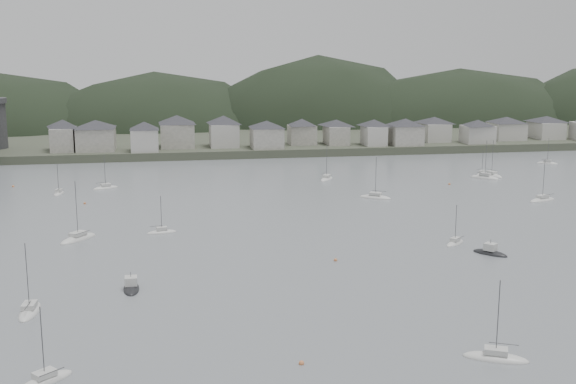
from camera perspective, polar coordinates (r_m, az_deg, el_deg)
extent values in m
plane|color=slate|center=(100.79, 7.60, -11.52)|extent=(900.00, 900.00, 0.00)
cube|color=#383D2D|center=(386.37, -5.72, 5.55)|extent=(900.00, 250.00, 3.00)
ellipsoid|color=black|center=(364.63, -10.49, 3.27)|extent=(132.08, 90.41, 79.74)
ellipsoid|color=black|center=(373.62, 2.37, 3.21)|extent=(133.88, 88.37, 101.41)
ellipsoid|color=black|center=(391.66, 13.38, 3.63)|extent=(165.81, 81.78, 82.55)
cube|color=gray|center=(274.64, -17.56, 4.05)|extent=(8.34, 12.91, 8.59)
pyramid|color=#2C2C32|center=(274.04, -17.63, 5.25)|extent=(15.78, 15.78, 3.01)
cube|color=gray|center=(272.74, -15.13, 4.11)|extent=(13.68, 13.35, 8.36)
pyramid|color=#2C2C32|center=(272.14, -15.19, 5.29)|extent=(20.07, 20.07, 2.93)
cube|color=#BCB8B0|center=(266.47, -11.42, 4.09)|extent=(9.78, 10.20, 8.08)
pyramid|color=#2C2C32|center=(265.88, -11.46, 5.25)|extent=(14.83, 14.83, 2.83)
cube|color=gray|center=(275.95, -8.87, 4.52)|extent=(12.59, 13.33, 9.09)
pyramid|color=#2C2C32|center=(275.32, -8.91, 5.78)|extent=(19.24, 19.24, 3.18)
cube|color=#BCB8B0|center=(275.35, -5.15, 4.57)|extent=(10.74, 12.17, 8.87)
pyramid|color=#2C2C32|center=(274.74, -5.18, 5.81)|extent=(17.01, 17.01, 3.10)
cube|color=gray|center=(270.71, -1.72, 4.37)|extent=(11.63, 12.09, 7.69)
pyramid|color=#2C2C32|center=(270.15, -1.72, 5.46)|extent=(17.61, 17.61, 2.69)
cube|color=gray|center=(281.79, 1.12, 4.61)|extent=(10.37, 9.35, 7.44)
pyramid|color=#2C2C32|center=(281.26, 1.13, 5.63)|extent=(14.65, 14.65, 2.60)
cube|color=gray|center=(282.36, 3.89, 4.58)|extent=(8.24, 12.20, 7.22)
pyramid|color=#2C2C32|center=(281.85, 3.90, 5.56)|extent=(15.17, 15.17, 2.53)
cube|color=#BCB8B0|center=(280.99, 6.90, 4.52)|extent=(8.06, 10.91, 7.46)
pyramid|color=#2C2C32|center=(280.46, 6.93, 5.54)|extent=(14.08, 14.08, 2.61)
cube|color=gray|center=(283.40, 9.38, 4.53)|extent=(11.73, 11.78, 7.66)
pyramid|color=#2C2C32|center=(282.86, 9.41, 5.57)|extent=(17.46, 17.46, 2.68)
cube|color=#BCB8B0|center=(298.11, 11.64, 4.73)|extent=(10.19, 13.02, 7.33)
pyramid|color=#2C2C32|center=(297.62, 11.67, 5.68)|extent=(17.23, 17.23, 2.57)
cube|color=#BCB8B0|center=(295.94, 14.96, 4.50)|extent=(11.70, 9.81, 6.88)
pyramid|color=#2C2C32|center=(295.47, 15.00, 5.39)|extent=(15.97, 15.97, 2.41)
cube|color=#BCB8B0|center=(311.20, 17.10, 4.70)|extent=(12.83, 12.48, 7.00)
pyramid|color=#2C2C32|center=(310.75, 17.15, 5.57)|extent=(18.79, 18.79, 2.45)
cube|color=#BCB8B0|center=(320.39, 19.99, 4.69)|extent=(11.07, 13.50, 6.97)
pyramid|color=#2C2C32|center=(319.95, 20.05, 5.53)|extent=(18.25, 18.25, 2.44)
ellipsoid|color=silver|center=(155.94, -16.47, -3.67)|extent=(8.51, 9.72, 1.97)
cube|color=beige|center=(155.63, -16.50, -3.21)|extent=(3.82, 4.05, 0.70)
cylinder|color=#3F3F42|center=(154.50, -16.60, -1.41)|extent=(0.12, 0.12, 12.30)
cylinder|color=#3F3F42|center=(154.02, -16.17, -3.13)|extent=(2.79, 3.57, 0.10)
ellipsoid|color=silver|center=(220.24, 3.11, 1.01)|extent=(6.74, 8.59, 1.69)
cube|color=beige|center=(220.04, 3.11, 1.31)|extent=(3.13, 3.49, 0.70)
cylinder|color=#3F3F42|center=(219.36, 3.12, 2.41)|extent=(0.12, 0.12, 10.55)
cylinder|color=#3F3F42|center=(221.01, 2.83, 1.50)|extent=(2.09, 3.28, 0.10)
ellipsoid|color=silver|center=(230.61, 15.52, 1.08)|extent=(8.45, 8.97, 1.87)
cube|color=beige|center=(230.41, 15.53, 1.38)|extent=(3.71, 3.81, 0.70)
cylinder|color=#3F3F42|center=(229.69, 15.59, 2.55)|extent=(0.12, 0.12, 11.68)
cylinder|color=#3F3F42|center=(228.73, 15.42, 1.46)|extent=(2.87, 3.21, 0.10)
ellipsoid|color=silver|center=(207.62, -17.90, -0.14)|extent=(3.02, 6.91, 1.34)
cube|color=beige|center=(207.44, -17.92, 0.13)|extent=(1.77, 2.51, 0.70)
cylinder|color=#3F3F42|center=(206.86, -17.97, 1.04)|extent=(0.12, 0.12, 8.35)
cylinder|color=#3F3F42|center=(206.16, -17.93, 0.22)|extent=(0.50, 2.99, 0.10)
ellipsoid|color=silver|center=(97.24, 16.31, -12.72)|extent=(8.64, 6.02, 1.66)
cube|color=beige|center=(96.80, 16.35, -12.11)|extent=(3.42, 2.92, 0.70)
cylinder|color=#3F3F42|center=(95.25, 16.49, -9.78)|extent=(0.12, 0.12, 10.39)
cylinder|color=#3F3F42|center=(97.70, 16.92, -11.57)|extent=(3.41, 1.72, 0.10)
ellipsoid|color=silver|center=(150.34, 13.24, -4.05)|extent=(6.20, 5.71, 1.28)
cube|color=beige|center=(150.10, 13.26, -3.71)|extent=(2.62, 2.52, 0.70)
cylinder|color=#3F3F42|center=(149.33, 13.32, -2.51)|extent=(0.12, 0.12, 8.00)
cylinder|color=#3F3F42|center=(149.65, 13.69, -3.55)|extent=(2.26, 1.94, 0.10)
ellipsoid|color=silver|center=(157.52, -10.09, -3.23)|extent=(6.70, 3.07, 1.29)
cube|color=beige|center=(157.29, -10.10, -2.90)|extent=(2.46, 1.76, 0.70)
cylinder|color=#3F3F42|center=(156.55, -10.14, -1.75)|extent=(0.12, 0.12, 8.07)
cylinder|color=#3F3F42|center=(157.35, -10.52, -2.70)|extent=(2.88, 0.56, 0.10)
ellipsoid|color=silver|center=(267.94, 20.08, 2.16)|extent=(7.21, 5.62, 1.41)
cube|color=beige|center=(267.79, 20.09, 2.37)|extent=(2.92, 2.62, 0.70)
cylinder|color=#3F3F42|center=(267.32, 20.14, 3.13)|extent=(0.12, 0.12, 8.84)
cylinder|color=#3F3F42|center=(266.61, 19.97, 2.46)|extent=(2.77, 1.75, 0.10)
ellipsoid|color=silver|center=(238.04, 15.29, 1.39)|extent=(5.87, 5.24, 1.20)
cube|color=beige|center=(237.90, 15.30, 1.61)|extent=(2.46, 2.34, 0.70)
cylinder|color=#3F3F42|center=(237.44, 15.33, 2.32)|extent=(0.12, 0.12, 7.49)
cylinder|color=#3F3F42|center=(238.06, 15.05, 1.76)|extent=(2.16, 1.76, 0.10)
ellipsoid|color=silver|center=(92.33, -18.91, -14.21)|extent=(7.16, 6.67, 1.48)
cube|color=beige|center=(91.90, -18.95, -13.62)|extent=(3.03, 2.94, 0.70)
cylinder|color=#3F3F42|center=(90.44, -19.10, -11.46)|extent=(0.12, 0.12, 9.28)
cylinder|color=#3F3F42|center=(90.73, -18.41, -13.54)|extent=(2.59, 2.27, 0.10)
ellipsoid|color=silver|center=(212.14, -14.42, 0.29)|extent=(7.85, 5.57, 1.51)
cube|color=beige|center=(211.95, -14.43, 0.57)|extent=(3.11, 2.68, 0.70)
cylinder|color=#3F3F42|center=(211.31, -14.48, 1.59)|extent=(0.12, 0.12, 9.46)
cylinder|color=#3F3F42|center=(212.56, -14.75, 0.73)|extent=(3.09, 1.62, 0.10)
ellipsoid|color=silver|center=(200.13, 19.72, -0.66)|extent=(9.19, 5.56, 1.75)
cube|color=beige|center=(199.91, 19.74, -0.33)|extent=(3.53, 2.84, 0.70)
cylinder|color=#3F3F42|center=(199.12, 19.83, 0.93)|extent=(0.12, 0.12, 10.95)
cylinder|color=#3F3F42|center=(200.10, 20.20, -0.19)|extent=(3.75, 1.41, 0.10)
ellipsoid|color=silver|center=(193.36, 7.02, -0.48)|extent=(8.91, 7.14, 1.76)
cube|color=beige|center=(193.13, 7.03, -0.13)|extent=(3.63, 3.30, 0.70)
cylinder|color=#3F3F42|center=(192.31, 7.06, 1.17)|extent=(0.12, 0.12, 10.99)
cylinder|color=#3F3F42|center=(194.22, 7.33, 0.09)|extent=(3.38, 2.23, 0.10)
ellipsoid|color=silver|center=(235.43, 16.01, 1.25)|extent=(5.50, 9.52, 1.81)
cube|color=beige|center=(235.23, 16.03, 1.54)|extent=(2.86, 3.63, 0.70)
cylinder|color=#3F3F42|center=(234.54, 16.09, 2.65)|extent=(0.12, 0.12, 11.34)
cylinder|color=#3F3F42|center=(236.74, 15.98, 1.74)|extent=(1.33, 3.92, 0.10)
ellipsoid|color=silver|center=(115.70, -20.00, -9.06)|extent=(3.25, 8.68, 1.71)
cube|color=beige|center=(115.32, -20.04, -8.52)|extent=(2.06, 3.09, 0.70)
cylinder|color=#3F3F42|center=(113.99, -20.19, -6.46)|extent=(0.12, 0.12, 10.66)
cylinder|color=#3F3F42|center=(113.70, -20.14, -8.51)|extent=(0.34, 3.84, 0.10)
ellipsoid|color=black|center=(144.57, 15.90, -4.79)|extent=(6.47, 7.18, 1.57)
cube|color=beige|center=(144.19, 15.93, -4.25)|extent=(2.90, 2.92, 1.40)
cylinder|color=#3F3F42|center=(143.96, 15.95, -3.90)|extent=(0.10, 0.10, 1.20)
ellipsoid|color=black|center=(121.82, -12.45, -7.61)|extent=(2.82, 7.30, 1.59)
cube|color=beige|center=(121.37, -12.48, -6.97)|extent=(2.09, 2.23, 1.40)
cylinder|color=#3F3F42|center=(121.10, -12.50, -6.56)|extent=(0.10, 0.10, 1.20)
sphere|color=#CE7744|center=(217.07, 12.82, 0.63)|extent=(0.70, 0.70, 0.70)
sphere|color=#CE7744|center=(191.96, -15.99, -0.88)|extent=(0.70, 0.70, 0.70)
sphere|color=#CE7744|center=(134.94, 3.83, -5.47)|extent=(0.70, 0.70, 0.70)
sphere|color=#CE7744|center=(222.99, -21.18, 0.42)|extent=(0.70, 0.70, 0.70)
sphere|color=#CE7744|center=(92.13, 1.09, -13.56)|extent=(0.70, 0.70, 0.70)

